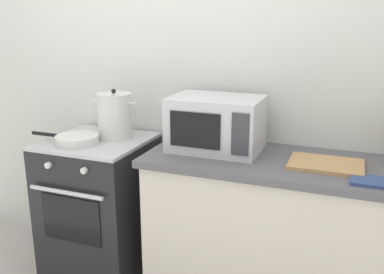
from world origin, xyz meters
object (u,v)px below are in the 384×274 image
(cutting_board, at_px, (326,164))
(stove, at_px, (101,208))
(microwave, at_px, (216,124))
(oven_mitt, at_px, (371,181))
(frying_pan, at_px, (76,139))
(stock_pot, at_px, (115,116))

(cutting_board, bearing_deg, stove, -179.95)
(stove, height_order, microwave, microwave)
(oven_mitt, bearing_deg, stove, 174.18)
(frying_pan, bearing_deg, oven_mitt, -1.54)
(stove, relative_size, cutting_board, 2.56)
(frying_pan, bearing_deg, stock_pot, 51.46)
(stock_pot, height_order, oven_mitt, stock_pot)
(microwave, bearing_deg, stock_pot, -179.84)
(stock_pot, bearing_deg, frying_pan, -128.54)
(stove, bearing_deg, microwave, 6.07)
(oven_mitt, bearing_deg, cutting_board, 142.52)
(stock_pot, bearing_deg, microwave, 0.16)
(stove, distance_m, oven_mitt, 1.64)
(cutting_board, bearing_deg, stock_pot, 176.54)
(frying_pan, height_order, cutting_board, frying_pan)
(microwave, relative_size, oven_mitt, 2.78)
(oven_mitt, bearing_deg, frying_pan, 178.46)
(stock_pot, distance_m, cutting_board, 1.27)
(stove, relative_size, frying_pan, 2.02)
(stock_pot, height_order, cutting_board, stock_pot)
(frying_pan, distance_m, oven_mitt, 1.62)
(stove, relative_size, microwave, 1.84)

